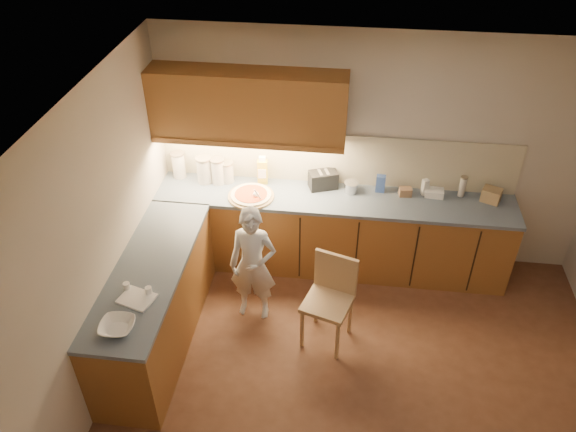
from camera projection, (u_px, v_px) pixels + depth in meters
The scene contains 24 objects.
room at pixel (378, 247), 4.02m from camera, with size 4.54×4.50×2.62m.
l_counter at pixel (277, 254), 5.83m from camera, with size 3.77×2.62×0.92m.
backsplash at pixel (337, 159), 5.92m from camera, with size 3.75×0.02×0.58m, color beige.
upper_cabinets at pixel (248, 106), 5.50m from camera, with size 1.95×0.36×0.73m.
pizza_on_board at pixel (251, 195), 5.85m from camera, with size 0.48×0.48×0.20m.
child at pixel (253, 265), 5.43m from camera, with size 0.47×0.31×1.28m, color silver.
wooden_chair at pixel (331, 294), 5.25m from camera, with size 0.52×0.52×0.93m.
mixing_bowl at pixel (117, 327), 4.37m from camera, with size 0.27×0.27×0.07m, color white.
canister_a at pixel (179, 165), 6.10m from camera, with size 0.15×0.15×0.30m.
canister_b at pixel (204, 170), 6.01m from camera, with size 0.17×0.17×0.30m.
canister_c at pixel (218, 171), 6.00m from camera, with size 0.16×0.16×0.29m.
canister_d at pixel (227, 172), 6.04m from camera, with size 0.15×0.15×0.24m.
oil_jug at pixel (263, 171), 6.00m from camera, with size 0.12×0.09×0.32m.
toaster at pixel (323, 180), 5.96m from camera, with size 0.34×0.26×0.19m.
steel_pot at pixel (351, 187), 5.91m from camera, with size 0.15×0.15×0.12m.
blue_box at pixel (380, 184), 5.90m from camera, with size 0.10×0.07×0.19m, color #35529F.
card_box_a at pixel (405, 192), 5.86m from camera, with size 0.13×0.09×0.09m, color #9D7754.
white_bottle at pixel (425, 187), 5.85m from camera, with size 0.06×0.06×0.18m, color silver.
flat_pack at pixel (434, 193), 5.86m from camera, with size 0.19×0.13×0.08m, color silver.
tall_jar at pixel (463, 186), 5.82m from camera, with size 0.08×0.08×0.23m.
card_box_b at pixel (491, 195), 5.77m from camera, with size 0.19×0.14×0.14m, color #9D8054.
dough_cloth at pixel (137, 299), 4.65m from camera, with size 0.28×0.22×0.02m, color white.
spice_jar_a at pixel (127, 287), 4.73m from camera, with size 0.06×0.06×0.08m, color white.
spice_jar_b at pixel (149, 291), 4.69m from camera, with size 0.06×0.06×0.08m, color white.
Camera 1 is at (-0.25, -3.16, 4.25)m, focal length 35.00 mm.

